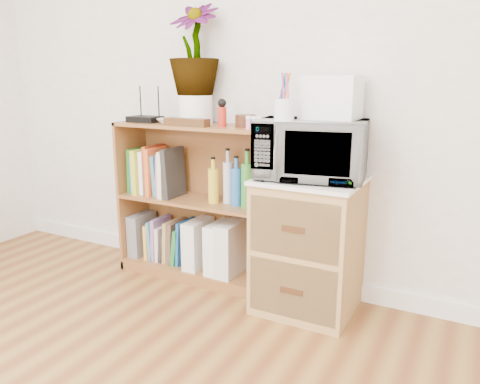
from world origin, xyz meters
The scene contains 21 objects.
skirting_board centered at (0.00, 2.24, 0.05)m, with size 4.00×0.02×0.10m, color white.
bookshelf centered at (-0.35, 2.10, 0.47)m, with size 1.00×0.30×0.95m, color brown.
wicker_unit centered at (0.40, 2.02, 0.35)m, with size 0.50×0.45×0.70m, color #9E7542.
microwave centered at (0.40, 2.02, 0.87)m, with size 0.53×0.36×0.29m, color white.
pen_cup centered at (0.30, 1.90, 1.07)m, with size 0.10×0.10×0.10m, color white.
small_appliance centered at (0.47, 2.10, 1.12)m, with size 0.27×0.22×0.21m, color white.
router centered at (-0.70, 2.08, 0.97)m, with size 0.20×0.13×0.04m, color black.
white_bowl centered at (-0.51, 2.07, 0.97)m, with size 0.13×0.13×0.03m, color silver.
plant_pot centered at (-0.35, 2.12, 1.03)m, with size 0.20×0.20×0.17m, color white.
potted_plant centered at (-0.35, 2.12, 1.37)m, with size 0.28×0.28×0.51m, color #3D722D.
trinket_box centered at (-0.34, 2.00, 0.97)m, with size 0.27×0.07×0.04m, color #38200F.
kokeshi_doll centered at (-0.14, 2.06, 1.00)m, with size 0.05×0.05×0.11m, color #AB2215.
wooden_bowl centered at (-0.02, 2.11, 0.98)m, with size 0.11×0.11×0.07m, color #361B0E.
paint_jars centered at (0.09, 2.01, 0.98)m, with size 0.10×0.04×0.05m, color pink.
file_box centered at (-0.78, 2.10, 0.21)m, with size 0.08×0.22×0.27m, color slate.
magazine_holder_left centered at (-0.33, 2.09, 0.22)m, with size 0.09×0.24×0.30m, color silver.
magazine_holder_mid centered at (-0.18, 2.09, 0.22)m, with size 0.10×0.24×0.30m, color white.
magazine_holder_right centered at (-0.10, 2.09, 0.23)m, with size 0.10×0.26×0.32m, color silver.
cookbooks centered at (-0.64, 2.10, 0.64)m, with size 0.34×0.20×0.30m.
liquor_bottles centered at (-0.02, 2.10, 0.65)m, with size 0.43×0.07×0.32m.
lower_books centered at (-0.56, 2.10, 0.20)m, with size 0.28×0.19×0.28m.
Camera 1 is at (1.17, -0.20, 1.22)m, focal length 35.00 mm.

